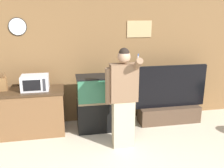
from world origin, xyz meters
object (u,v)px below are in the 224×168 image
(microwave, at_px, (35,83))
(person_standing, at_px, (123,97))
(aquarium_on_stand, at_px, (98,103))
(tv_on_stand, at_px, (169,106))
(knife_block, at_px, (3,84))
(counter_island, at_px, (28,112))

(microwave, height_order, person_standing, person_standing)
(aquarium_on_stand, distance_m, tv_on_stand, 1.57)
(knife_block, bearing_deg, aquarium_on_stand, -4.01)
(aquarium_on_stand, relative_size, tv_on_stand, 0.71)
(person_standing, bearing_deg, aquarium_on_stand, 114.03)
(aquarium_on_stand, bearing_deg, person_standing, -65.97)
(aquarium_on_stand, height_order, tv_on_stand, tv_on_stand)
(counter_island, distance_m, person_standing, 1.94)
(tv_on_stand, bearing_deg, person_standing, -146.79)
(knife_block, xyz_separation_m, aquarium_on_stand, (1.78, -0.12, -0.46))
(aquarium_on_stand, height_order, person_standing, person_standing)
(knife_block, bearing_deg, microwave, -5.70)
(counter_island, bearing_deg, microwave, -0.50)
(microwave, bearing_deg, person_standing, -27.99)
(counter_island, distance_m, knife_block, 0.71)
(counter_island, distance_m, tv_on_stand, 2.93)
(aquarium_on_stand, bearing_deg, tv_on_stand, 2.24)
(knife_block, distance_m, person_standing, 2.28)
(counter_island, xyz_separation_m, aquarium_on_stand, (1.37, -0.07, 0.12))
(counter_island, distance_m, microwave, 0.62)
(microwave, bearing_deg, counter_island, 179.50)
(microwave, bearing_deg, aquarium_on_stand, -3.17)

